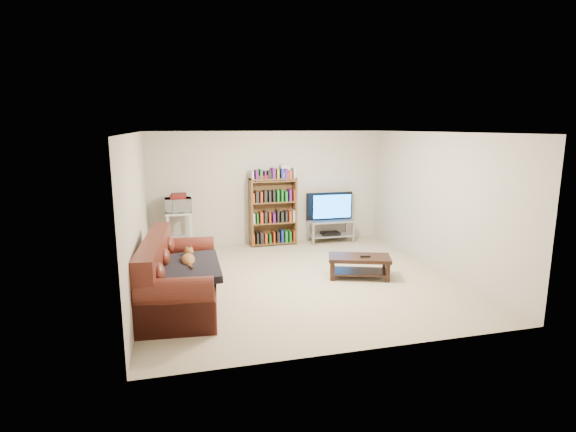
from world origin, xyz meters
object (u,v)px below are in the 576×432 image
object	(u,v)px
sofa	(175,281)
bookshelf	(273,211)
tv_stand	(330,227)
coffee_table	(359,263)

from	to	relation	value
sofa	bookshelf	distance (m)	3.53
sofa	tv_stand	xyz separation A→B (m)	(3.33, 2.75, -0.01)
tv_stand	coffee_table	bearing A→B (deg)	-97.88
sofa	coffee_table	distance (m)	3.01
coffee_table	bookshelf	distance (m)	2.67
coffee_table	bookshelf	bearing A→B (deg)	129.92
tv_stand	bookshelf	world-z (taller)	bookshelf
coffee_table	sofa	bearing A→B (deg)	-153.43
coffee_table	tv_stand	xyz separation A→B (m)	(0.34, 2.36, 0.07)
bookshelf	coffee_table	bearing A→B (deg)	-70.91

